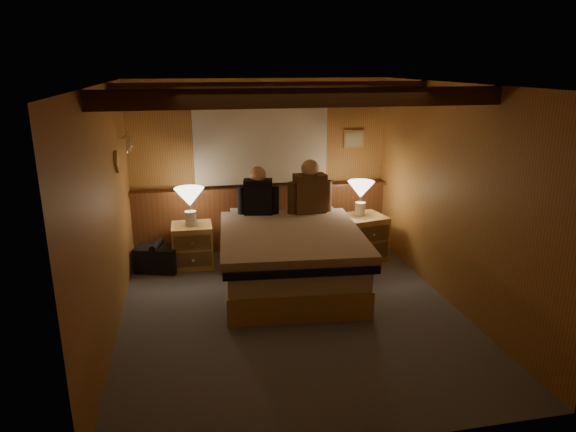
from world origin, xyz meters
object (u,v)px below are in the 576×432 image
object	(u,v)px
lamp_left	(190,199)
person_left	(258,195)
nightstand_left	(193,245)
lamp_right	(361,192)
duffel_bag	(158,258)
bed	(290,256)
nightstand_right	(363,237)
person_right	(310,191)

from	to	relation	value
lamp_left	person_left	bearing A→B (deg)	-7.48
nightstand_left	lamp_right	world-z (taller)	lamp_right
person_left	duffel_bag	distance (m)	1.54
bed	lamp_right	bearing A→B (deg)	36.94
duffel_bag	person_left	bearing A→B (deg)	13.96
nightstand_right	lamp_left	world-z (taller)	lamp_left
nightstand_right	person_left	xyz separation A→B (m)	(-1.43, 0.06, 0.66)
lamp_left	bed	bearing A→B (deg)	-35.89
nightstand_left	duffel_bag	distance (m)	0.48
nightstand_right	person_left	world-z (taller)	person_left
nightstand_left	person_right	world-z (taller)	person_right
nightstand_right	lamp_left	distance (m)	2.38
nightstand_left	person_left	world-z (taller)	person_left
duffel_bag	nightstand_right	bearing A→B (deg)	14.10
nightstand_right	duffel_bag	world-z (taller)	nightstand_right
person_right	person_left	bearing A→B (deg)	171.59
nightstand_right	lamp_left	bearing A→B (deg)	163.78
lamp_right	person_left	distance (m)	1.39
lamp_right	person_left	xyz separation A→B (m)	(-1.39, 0.01, 0.03)
nightstand_left	lamp_right	size ratio (longest dim) A/B	1.21
person_left	duffel_bag	bearing A→B (deg)	-172.50
lamp_right	person_right	world-z (taller)	person_right
duffel_bag	bed	bearing A→B (deg)	-9.36
bed	lamp_left	world-z (taller)	lamp_left
nightstand_left	person_left	distance (m)	1.11
bed	nightstand_left	xyz separation A→B (m)	(-1.14, 0.85, -0.09)
person_right	duffel_bag	bearing A→B (deg)	173.47
lamp_right	duffel_bag	xyz separation A→B (m)	(-2.71, 0.07, -0.77)
nightstand_left	lamp_left	bearing A→B (deg)	-102.20
bed	person_left	distance (m)	0.97
nightstand_left	person_left	size ratio (longest dim) A/B	0.87
lamp_left	person_right	bearing A→B (deg)	-6.54
lamp_left	nightstand_left	bearing A→B (deg)	77.26
nightstand_right	lamp_right	distance (m)	0.64
nightstand_left	lamp_left	world-z (taller)	lamp_left
person_left	duffel_bag	world-z (taller)	person_left
person_right	lamp_right	bearing A→B (deg)	1.19
bed	lamp_right	size ratio (longest dim) A/B	4.71
nightstand_right	lamp_right	xyz separation A→B (m)	(-0.04, 0.05, 0.64)
nightstand_left	duffel_bag	xyz separation A→B (m)	(-0.46, -0.08, -0.11)
nightstand_left	lamp_left	size ratio (longest dim) A/B	1.14
nightstand_left	person_left	xyz separation A→B (m)	(0.87, -0.14, 0.68)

